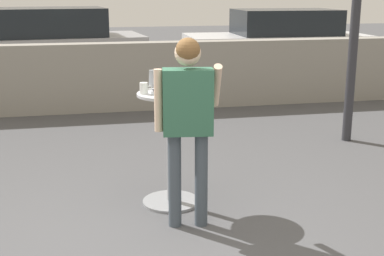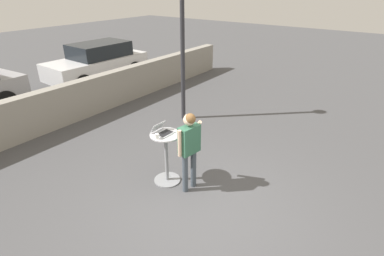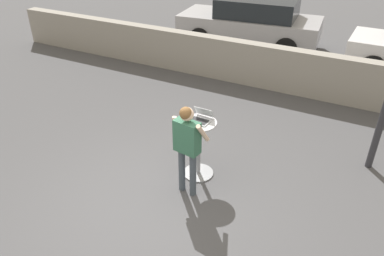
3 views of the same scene
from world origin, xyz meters
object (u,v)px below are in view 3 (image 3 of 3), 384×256
cafe_table (199,147)px  laptop (201,118)px  coffee_mug (186,116)px  parked_car_further_down (251,22)px  standing_person (187,141)px

cafe_table → laptop: laptop is taller
coffee_mug → cafe_table: bearing=0.7°
cafe_table → coffee_mug: 0.59m
laptop → parked_car_further_down: parked_car_further_down is taller
laptop → parked_car_further_down: 7.20m
cafe_table → parked_car_further_down: parked_car_further_down is taller
laptop → parked_car_further_down: bearing=103.2°
cafe_table → standing_person: 0.68m
standing_person → laptop: bearing=95.6°
parked_car_further_down → laptop: bearing=-76.8°
cafe_table → parked_car_further_down: (-1.64, 7.07, 0.24)m
cafe_table → standing_person: bearing=-83.5°
coffee_mug → standing_person: size_ratio=0.07×
coffee_mug → standing_person: (0.29, -0.52, -0.10)m
laptop → standing_person: (0.06, -0.59, -0.09)m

